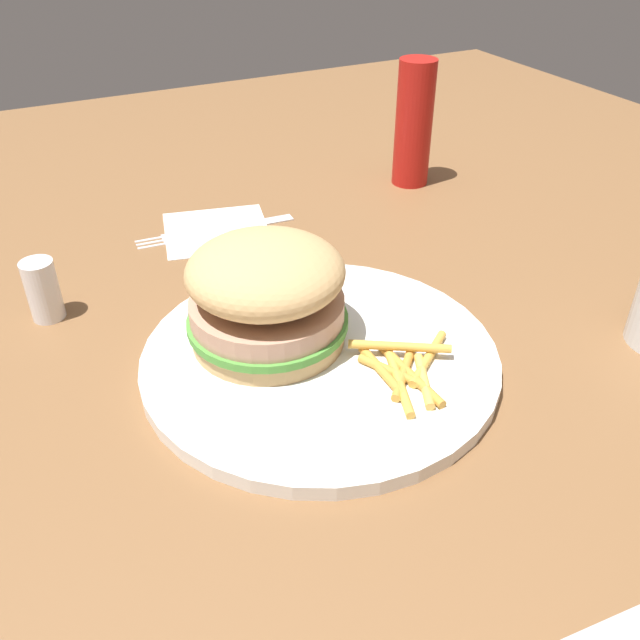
{
  "coord_description": "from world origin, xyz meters",
  "views": [
    {
      "loc": [
        0.39,
        -0.17,
        0.33
      ],
      "look_at": [
        0.01,
        0.02,
        0.04
      ],
      "focal_mm": 37.89,
      "sensor_mm": 36.0,
      "label": 1
    }
  ],
  "objects_px": {
    "napkin": "(217,230)",
    "fork": "(215,228)",
    "fries_pile": "(405,369)",
    "sandwich": "(266,293)",
    "salt_shaker": "(43,290)",
    "plate": "(320,357)",
    "ketchup_bottle": "(414,124)"
  },
  "relations": [
    {
      "from": "salt_shaker",
      "to": "napkin",
      "type": "bearing_deg",
      "value": 115.92
    },
    {
      "from": "fries_pile",
      "to": "salt_shaker",
      "type": "xyz_separation_m",
      "value": [
        -0.22,
        -0.23,
        0.01
      ]
    },
    {
      "from": "plate",
      "to": "ketchup_bottle",
      "type": "height_order",
      "value": "ketchup_bottle"
    },
    {
      "from": "napkin",
      "to": "fork",
      "type": "xyz_separation_m",
      "value": [
        -0.0,
        -0.0,
        0.0
      ]
    },
    {
      "from": "plate",
      "to": "napkin",
      "type": "relative_size",
      "value": 2.56
    },
    {
      "from": "ketchup_bottle",
      "to": "napkin",
      "type": "bearing_deg",
      "value": -85.74
    },
    {
      "from": "napkin",
      "to": "fork",
      "type": "relative_size",
      "value": 0.63
    },
    {
      "from": "fork",
      "to": "salt_shaker",
      "type": "relative_size",
      "value": 3.16
    },
    {
      "from": "plate",
      "to": "fork",
      "type": "bearing_deg",
      "value": 179.36
    },
    {
      "from": "plate",
      "to": "sandwich",
      "type": "xyz_separation_m",
      "value": [
        -0.03,
        -0.03,
        0.05
      ]
    },
    {
      "from": "napkin",
      "to": "ketchup_bottle",
      "type": "distance_m",
      "value": 0.27
    },
    {
      "from": "fries_pile",
      "to": "napkin",
      "type": "relative_size",
      "value": 0.82
    },
    {
      "from": "napkin",
      "to": "fork",
      "type": "height_order",
      "value": "fork"
    },
    {
      "from": "salt_shaker",
      "to": "sandwich",
      "type": "bearing_deg",
      "value": 49.19
    },
    {
      "from": "napkin",
      "to": "salt_shaker",
      "type": "relative_size",
      "value": 2.0
    },
    {
      "from": "plate",
      "to": "fork",
      "type": "relative_size",
      "value": 1.62
    },
    {
      "from": "fries_pile",
      "to": "salt_shaker",
      "type": "bearing_deg",
      "value": -134.01
    },
    {
      "from": "fork",
      "to": "ketchup_bottle",
      "type": "bearing_deg",
      "value": 94.21
    },
    {
      "from": "napkin",
      "to": "salt_shaker",
      "type": "height_order",
      "value": "salt_shaker"
    },
    {
      "from": "napkin",
      "to": "ketchup_bottle",
      "type": "relative_size",
      "value": 0.75
    },
    {
      "from": "plate",
      "to": "napkin",
      "type": "distance_m",
      "value": 0.26
    },
    {
      "from": "napkin",
      "to": "salt_shaker",
      "type": "distance_m",
      "value": 0.21
    },
    {
      "from": "sandwich",
      "to": "ketchup_bottle",
      "type": "relative_size",
      "value": 0.87
    },
    {
      "from": "plate",
      "to": "fries_pile",
      "type": "distance_m",
      "value": 0.07
    },
    {
      "from": "plate",
      "to": "ketchup_bottle",
      "type": "bearing_deg",
      "value": 136.35
    },
    {
      "from": "fork",
      "to": "ketchup_bottle",
      "type": "distance_m",
      "value": 0.27
    },
    {
      "from": "sandwich",
      "to": "fork",
      "type": "xyz_separation_m",
      "value": [
        -0.22,
        0.03,
        -0.05
      ]
    },
    {
      "from": "fries_pile",
      "to": "salt_shaker",
      "type": "height_order",
      "value": "salt_shaker"
    },
    {
      "from": "fork",
      "to": "ketchup_bottle",
      "type": "relative_size",
      "value": 1.18
    },
    {
      "from": "sandwich",
      "to": "salt_shaker",
      "type": "distance_m",
      "value": 0.2
    },
    {
      "from": "plate",
      "to": "fries_pile",
      "type": "relative_size",
      "value": 3.14
    },
    {
      "from": "fork",
      "to": "napkin",
      "type": "bearing_deg",
      "value": 85.89
    }
  ]
}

